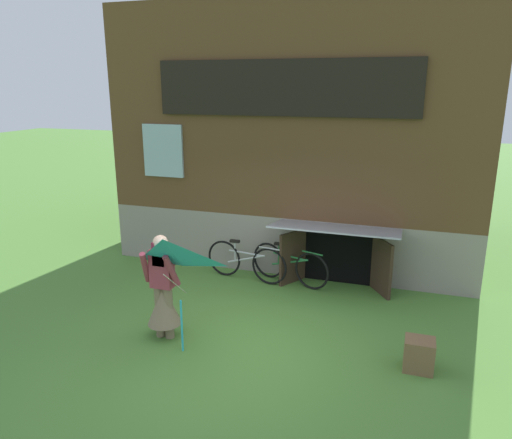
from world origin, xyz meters
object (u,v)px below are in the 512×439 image
object	(u,v)px
person	(163,295)
bicycle_silver	(246,261)
kite	(164,271)
bicycle_green	(289,265)
wooden_crate	(419,355)

from	to	relation	value
person	bicycle_silver	bearing A→B (deg)	99.20
kite	bicycle_green	world-z (taller)	kite
person	kite	world-z (taller)	kite
bicycle_green	bicycle_silver	bearing A→B (deg)	-154.71
bicycle_silver	kite	bearing A→B (deg)	-82.55
bicycle_green	wooden_crate	size ratio (longest dim) A/B	3.66
bicycle_green	bicycle_silver	xyz separation A→B (m)	(-0.87, -0.11, 0.01)
wooden_crate	kite	bearing A→B (deg)	-165.72
kite	bicycle_silver	size ratio (longest dim) A/B	0.96
wooden_crate	bicycle_silver	bearing A→B (deg)	145.49
kite	wooden_crate	distance (m)	3.68
kite	wooden_crate	size ratio (longest dim) A/B	3.72
kite	bicycle_green	xyz separation A→B (m)	(0.94, 3.25, -0.98)
person	bicycle_silver	world-z (taller)	person
person	wooden_crate	xyz separation A→B (m)	(3.77, 0.28, -0.47)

